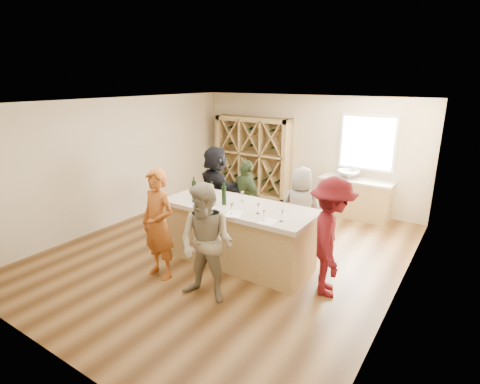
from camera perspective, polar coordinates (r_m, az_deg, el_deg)
The scene contains 35 objects.
floor at distance 7.34m, azimuth -1.53°, elevation -9.26°, with size 6.00×7.00×0.10m, color brown.
ceiling at distance 6.59m, azimuth -1.73°, elevation 13.99°, with size 6.00×7.00×0.10m, color white.
wall_back at distance 9.87m, azimuth 10.34°, elevation 6.22°, with size 6.00×0.10×2.80m, color #C8B591.
wall_front at distance 4.57m, azimuth -28.34°, elevation -8.25°, with size 6.00×0.10×2.80m, color #C8B591.
wall_left at distance 8.89m, azimuth -18.01°, elevation 4.49°, with size 0.10×7.00×2.80m, color #C8B591.
wall_right at distance 5.73m, azimuth 24.29°, elevation -2.83°, with size 0.10×7.00×2.80m, color #C8B591.
window_frame at distance 9.26m, azimuth 18.85°, elevation 7.10°, with size 1.30×0.06×1.30m, color white.
window_pane at distance 9.23m, azimuth 18.79°, elevation 7.07°, with size 1.18×0.01×1.18m, color white.
wine_rack at distance 10.36m, azimuth 1.97°, elevation 5.29°, with size 2.20×0.45×2.20m, color #A6864F.
back_counter_base at distance 9.33m, azimuth 17.06°, elevation -1.03°, with size 1.60×0.58×0.86m, color #A6864F.
back_counter_top at distance 9.21m, azimuth 17.30°, elevation 1.69°, with size 1.70×0.62×0.06m, color #C1B29E.
sink at distance 9.23m, azimuth 16.19°, elevation 2.62°, with size 0.54×0.54×0.19m, color silver.
faucet at distance 9.38m, azimuth 16.55°, elevation 3.18°, with size 0.02×0.02×0.30m, color silver.
tasting_counter_base at distance 6.71m, azimuth -0.24°, elevation -6.68°, with size 2.60×1.00×1.00m, color #A6864F.
tasting_counter_top at distance 6.51m, azimuth -0.24°, elevation -2.32°, with size 2.72×1.12×0.08m, color #C1B29E.
wine_bottle_a at distance 6.90m, azimuth -7.00°, elevation 0.39°, with size 0.08×0.08×0.32m, color black.
wine_bottle_b at distance 6.66m, azimuth -7.04°, elevation -0.34°, with size 0.07×0.07×0.29m, color black.
wine_bottle_c at distance 6.70m, azimuth -4.24°, elevation -0.21°, with size 0.07×0.07×0.28m, color black.
wine_bottle_d at distance 6.52m, azimuth -4.38°, elevation -0.46°, with size 0.08×0.08×0.33m, color black.
wine_bottle_e at distance 6.47m, azimuth -2.45°, elevation -0.55°, with size 0.08×0.08×0.33m, color black.
wine_glass_a at distance 6.27m, azimuth -4.83°, elevation -2.02°, with size 0.06×0.06×0.16m, color white.
wine_glass_b at distance 6.06m, azimuth -1.32°, elevation -2.48°, with size 0.07×0.07×0.19m, color white.
wine_glass_c at distance 5.78m, azimuth 3.57°, elevation -3.64°, with size 0.06×0.06×0.16m, color white.
wine_glass_d at distance 6.07m, azimuth 2.74°, elevation -2.54°, with size 0.07×0.07×0.17m, color white.
wine_glass_e at distance 5.77m, azimuth 6.31°, elevation -3.58°, with size 0.07×0.07×0.19m, color white.
tasting_menu_a at distance 6.35m, azimuth -5.08°, elevation -2.50°, with size 0.21×0.29×0.00m, color white.
tasting_menu_b at distance 6.07m, azimuth -0.95°, elevation -3.37°, with size 0.24×0.32×0.00m, color white.
tasting_menu_c at distance 5.77m, azimuth 4.33°, elevation -4.53°, with size 0.22×0.30×0.00m, color white.
person_near_left at distance 6.23m, azimuth -12.33°, elevation -4.84°, with size 0.67×0.49×1.84m, color #994C19.
person_near_right at distance 5.49m, azimuth -5.13°, elevation -7.85°, with size 0.87×0.48×1.79m, color gray.
person_server at distance 5.77m, azimuth 13.71°, elevation -6.73°, with size 1.19×0.55×1.84m, color #590F14.
person_far_mid at distance 7.59m, azimuth 0.94°, elevation -1.20°, with size 0.97×0.49×1.65m, color #263319.
person_far_right at distance 7.22m, azimuth 9.19°, elevation -2.53°, with size 0.79×0.51×1.62m, color slate.
person_far_left at distance 8.15m, azimuth -3.65°, elevation 0.69°, with size 1.69×0.61×1.82m, color black.
wine_glass_f at distance 6.66m, azimuth 0.35°, elevation -0.71°, with size 0.07×0.07×0.18m, color white.
Camera 1 is at (3.79, -5.39, 3.19)m, focal length 28.00 mm.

